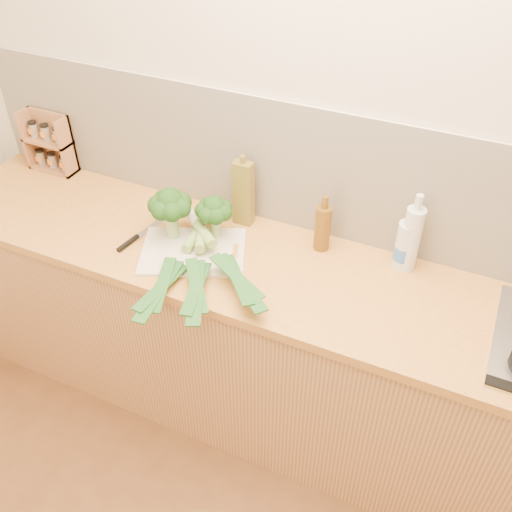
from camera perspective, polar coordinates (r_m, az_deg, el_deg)
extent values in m
plane|color=beige|center=(2.18, 7.15, 11.07)|extent=(3.50, 0.00, 3.50)
cube|color=silver|center=(2.23, 6.80, 8.02)|extent=(3.20, 0.02, 0.54)
cube|color=tan|center=(2.50, 3.28, -9.84)|extent=(3.20, 0.60, 0.86)
cube|color=gold|center=(2.18, 3.71, -2.09)|extent=(3.20, 0.62, 0.04)
cube|color=beige|center=(2.27, -6.29, 0.46)|extent=(0.49, 0.43, 0.01)
cylinder|color=#9BC070|center=(2.32, -8.36, 3.02)|extent=(0.05, 0.05, 0.10)
sphere|color=#12340E|center=(2.25, -8.63, 5.43)|extent=(0.11, 0.11, 0.11)
sphere|color=#12340E|center=(2.24, -7.52, 4.78)|extent=(0.08, 0.08, 0.08)
sphere|color=#12340E|center=(2.27, -7.43, 5.38)|extent=(0.08, 0.08, 0.08)
sphere|color=#12340E|center=(2.30, -8.21, 5.73)|extent=(0.08, 0.08, 0.08)
sphere|color=#12340E|center=(2.30, -9.26, 5.58)|extent=(0.08, 0.08, 0.08)
sphere|color=#12340E|center=(2.27, -9.82, 5.03)|extent=(0.08, 0.08, 0.08)
sphere|color=#12340E|center=(2.23, -9.46, 4.48)|extent=(0.08, 0.08, 0.08)
sphere|color=#12340E|center=(2.22, -8.43, 4.37)|extent=(0.08, 0.08, 0.08)
cylinder|color=#9BC070|center=(2.31, -4.12, 2.86)|extent=(0.04, 0.04, 0.08)
sphere|color=#12340E|center=(2.25, -4.24, 4.89)|extent=(0.09, 0.09, 0.09)
sphere|color=#12340E|center=(2.24, -3.26, 4.32)|extent=(0.07, 0.07, 0.07)
sphere|color=#12340E|center=(2.27, -3.24, 4.85)|extent=(0.07, 0.07, 0.07)
sphere|color=#12340E|center=(2.29, -3.95, 5.16)|extent=(0.07, 0.07, 0.07)
sphere|color=#12340E|center=(2.29, -4.85, 5.03)|extent=(0.07, 0.07, 0.07)
sphere|color=#12340E|center=(2.26, -5.29, 4.55)|extent=(0.07, 0.07, 0.07)
sphere|color=#12340E|center=(2.23, -4.93, 4.08)|extent=(0.07, 0.07, 0.07)
sphere|color=#12340E|center=(2.22, -4.02, 3.97)|extent=(0.07, 0.07, 0.07)
cylinder|color=white|center=(2.38, -5.16, 3.57)|extent=(0.05, 0.12, 0.04)
cylinder|color=#80A552|center=(2.29, -6.33, 1.76)|extent=(0.06, 0.15, 0.04)
cube|color=#1B4B1A|center=(2.08, -9.44, -3.05)|extent=(0.06, 0.30, 0.02)
cube|color=#1B4B1A|center=(2.07, -9.67, -3.37)|extent=(0.09, 0.34, 0.01)
cube|color=#1B4B1A|center=(2.09, -9.33, -2.80)|extent=(0.13, 0.28, 0.02)
cylinder|color=white|center=(2.35, -5.41, 3.45)|extent=(0.08, 0.11, 0.04)
cylinder|color=#80A552|center=(2.25, -5.57, 1.72)|extent=(0.10, 0.14, 0.04)
cube|color=#1B4B1A|center=(2.04, -6.00, -3.18)|extent=(0.12, 0.30, 0.02)
cube|color=#1B4B1A|center=(2.02, -6.04, -3.52)|extent=(0.19, 0.33, 0.01)
cube|color=#1B4B1A|center=(2.04, -5.99, -2.90)|extent=(0.21, 0.25, 0.02)
cylinder|color=white|center=(2.35, -6.38, 3.92)|extent=(0.12, 0.11, 0.04)
cylinder|color=#80A552|center=(2.25, -5.14, 2.22)|extent=(0.14, 0.13, 0.04)
cube|color=#1B4B1A|center=(2.03, -1.85, -2.31)|extent=(0.23, 0.25, 0.02)
cube|color=#1B4B1A|center=(2.02, -1.60, -2.61)|extent=(0.30, 0.25, 0.01)
cube|color=#1B4B1A|center=(2.04, -1.97, -2.06)|extent=(0.27, 0.17, 0.02)
cube|color=silver|center=(2.43, -10.39, 2.84)|extent=(0.06, 0.17, 0.00)
cylinder|color=black|center=(2.35, -12.68, 1.27)|extent=(0.04, 0.12, 0.02)
cube|color=#A06C44|center=(2.91, -19.58, 10.94)|extent=(0.24, 0.01, 0.29)
cube|color=#A06C44|center=(2.95, -19.48, 8.30)|extent=(0.24, 0.10, 0.01)
cube|color=#A06C44|center=(2.88, -20.11, 10.75)|extent=(0.24, 0.10, 0.01)
cube|color=#A06C44|center=(2.96, -21.71, 10.90)|extent=(0.01, 0.10, 0.29)
cube|color=#A06C44|center=(2.81, -18.34, 10.25)|extent=(0.01, 0.10, 0.29)
cylinder|color=gray|center=(2.98, -20.69, 9.20)|extent=(0.04, 0.04, 0.07)
cylinder|color=gray|center=(2.93, -19.65, 8.97)|extent=(0.04, 0.04, 0.07)
cylinder|color=gray|center=(2.88, -18.58, 8.73)|extent=(0.04, 0.04, 0.07)
cylinder|color=gray|center=(2.91, -21.35, 11.65)|extent=(0.04, 0.04, 0.07)
cylinder|color=gray|center=(2.86, -20.29, 11.46)|extent=(0.04, 0.04, 0.07)
cylinder|color=gray|center=(2.82, -19.19, 11.26)|extent=(0.04, 0.04, 0.07)
cube|color=olive|center=(2.34, -1.28, 6.27)|extent=(0.08, 0.05, 0.29)
cylinder|color=olive|center=(2.26, -1.34, 9.64)|extent=(0.02, 0.02, 0.03)
cylinder|color=silver|center=(2.18, 15.21, 1.60)|extent=(0.07, 0.07, 0.27)
cylinder|color=silver|center=(2.09, 15.97, 5.17)|extent=(0.03, 0.03, 0.06)
cylinder|color=brown|center=(2.24, 6.68, 2.79)|extent=(0.06, 0.06, 0.19)
cylinder|color=brown|center=(2.17, 6.91, 5.38)|extent=(0.03, 0.03, 0.05)
cylinder|color=silver|center=(2.20, 14.67, 1.01)|extent=(0.08, 0.08, 0.20)
cylinder|color=silver|center=(2.14, 15.17, 3.42)|extent=(0.03, 0.03, 0.03)
cylinder|color=blue|center=(2.22, 14.55, 0.40)|extent=(0.08, 0.08, 0.06)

